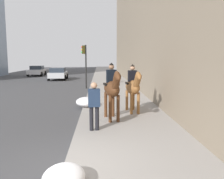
% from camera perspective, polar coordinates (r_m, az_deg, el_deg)
% --- Properties ---
extents(sidewalk_slab, '(120.00, 3.89, 0.12)m').
position_cam_1_polar(sidewalk_slab, '(6.24, 7.54, -17.29)').
color(sidewalk_slab, gray).
rests_on(sidewalk_slab, ground).
extents(mounted_horse_near, '(2.14, 0.81, 2.34)m').
position_cam_1_polar(mounted_horse_near, '(9.85, 0.02, 0.34)').
color(mounted_horse_near, '#4C2B16').
rests_on(mounted_horse_near, sidewalk_slab).
extents(mounted_horse_far, '(2.15, 0.74, 2.23)m').
position_cam_1_polar(mounted_horse_far, '(11.26, 4.94, 0.76)').
color(mounted_horse_far, brown).
rests_on(mounted_horse_far, sidewalk_slab).
extents(pedestrian_greeting, '(0.30, 0.43, 1.70)m').
position_cam_1_polar(pedestrian_greeting, '(8.48, -4.21, -3.16)').
color(pedestrian_greeting, black).
rests_on(pedestrian_greeting, sidewalk_slab).
extents(car_near_lane, '(4.25, 2.19, 1.44)m').
position_cam_1_polar(car_near_lane, '(29.47, -12.50, 3.70)').
color(car_near_lane, '#B7BABF').
rests_on(car_near_lane, ground).
extents(car_mid_lane, '(4.19, 2.15, 1.44)m').
position_cam_1_polar(car_mid_lane, '(36.55, -17.19, 4.25)').
color(car_mid_lane, silver).
rests_on(car_mid_lane, ground).
extents(traffic_light_near_curb, '(0.20, 0.44, 3.69)m').
position_cam_1_polar(traffic_light_near_curb, '(20.79, -6.39, 7.02)').
color(traffic_light_near_curb, black).
rests_on(traffic_light_near_curb, ground).
extents(snow_pile_near, '(1.11, 0.85, 0.38)m').
position_cam_1_polar(snow_pile_near, '(5.24, -11.23, -19.44)').
color(snow_pile_near, white).
rests_on(snow_pile_near, sidewalk_slab).
extents(snow_pile_far, '(1.36, 1.04, 0.47)m').
position_cam_1_polar(snow_pile_far, '(12.83, -6.09, -2.86)').
color(snow_pile_far, white).
rests_on(snow_pile_far, sidewalk_slab).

